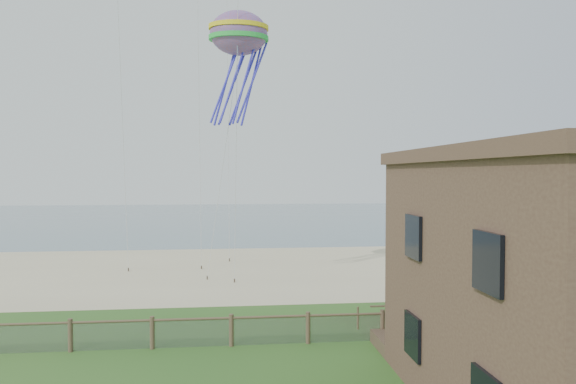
% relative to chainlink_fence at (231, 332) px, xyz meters
% --- Properties ---
extents(sand_beach, '(72.00, 20.00, 0.02)m').
position_rel_chainlink_fence_xyz_m(sand_beach, '(0.00, 16.00, -0.55)').
color(sand_beach, '#C1B28B').
rests_on(sand_beach, ground).
extents(ocean, '(160.00, 68.00, 0.02)m').
position_rel_chainlink_fence_xyz_m(ocean, '(0.00, 60.00, -0.55)').
color(ocean, slate).
rests_on(ocean, ground).
extents(chainlink_fence, '(36.20, 0.20, 1.25)m').
position_rel_chainlink_fence_xyz_m(chainlink_fence, '(0.00, 0.00, 0.00)').
color(chainlink_fence, '#483228').
rests_on(chainlink_fence, ground).
extents(motel_deck, '(15.00, 2.00, 0.50)m').
position_rel_chainlink_fence_xyz_m(motel_deck, '(13.00, -1.00, -0.30)').
color(motel_deck, brown).
rests_on(motel_deck, ground).
extents(picnic_table, '(1.89, 1.57, 0.70)m').
position_rel_chainlink_fence_xyz_m(picnic_table, '(7.10, -1.00, -0.20)').
color(picnic_table, brown).
rests_on(picnic_table, ground).
extents(octopus_kite, '(4.07, 3.52, 7.03)m').
position_rel_chainlink_fence_xyz_m(octopus_kite, '(0.43, 9.76, 12.32)').
color(octopus_kite, red).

